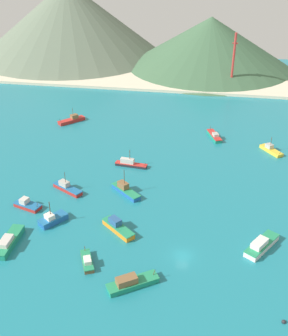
{
  "coord_description": "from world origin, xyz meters",
  "views": [
    {
      "loc": [
        3.49,
        -68.15,
        59.04
      ],
      "look_at": [
        -14.23,
        34.35,
        1.06
      ],
      "focal_mm": 44.58,
      "sensor_mm": 36.0,
      "label": 1
    }
  ],
  "objects_px": {
    "fishing_boat_9": "(131,283)",
    "fishing_boat_13": "(67,188)",
    "fishing_boat_0": "(53,219)",
    "fishing_boat_7": "(27,205)",
    "fishing_boat_1": "(271,150)",
    "fishing_boat_2": "(72,120)",
    "fishing_boat_10": "(118,227)",
    "fishing_boat_6": "(130,163)",
    "fishing_boat_14": "(214,136)",
    "fishing_boat_12": "(125,190)",
    "fishing_boat_5": "(87,261)",
    "fishing_boat_11": "(261,245)",
    "radio_tower": "(233,61)",
    "fishing_boat_8": "(9,242)",
    "buoy_0": "(284,322)"
  },
  "relations": [
    {
      "from": "fishing_boat_6",
      "to": "radio_tower",
      "type": "relative_size",
      "value": 0.4
    },
    {
      "from": "fishing_boat_13",
      "to": "fishing_boat_14",
      "type": "relative_size",
      "value": 0.96
    },
    {
      "from": "fishing_boat_13",
      "to": "fishing_boat_14",
      "type": "height_order",
      "value": "fishing_boat_13"
    },
    {
      "from": "fishing_boat_6",
      "to": "radio_tower",
      "type": "xyz_separation_m",
      "value": [
        29.68,
        76.73,
        11.47
      ]
    },
    {
      "from": "fishing_boat_9",
      "to": "fishing_boat_12",
      "type": "height_order",
      "value": "fishing_boat_12"
    },
    {
      "from": "fishing_boat_8",
      "to": "radio_tower",
      "type": "distance_m",
      "value": 126.54
    },
    {
      "from": "fishing_boat_10",
      "to": "fishing_boat_12",
      "type": "height_order",
      "value": "fishing_boat_12"
    },
    {
      "from": "fishing_boat_13",
      "to": "fishing_boat_10",
      "type": "bearing_deg",
      "value": -40.33
    },
    {
      "from": "fishing_boat_5",
      "to": "radio_tower",
      "type": "bearing_deg",
      "value": 75.86
    },
    {
      "from": "fishing_boat_11",
      "to": "fishing_boat_14",
      "type": "distance_m",
      "value": 56.48
    },
    {
      "from": "fishing_boat_8",
      "to": "fishing_boat_11",
      "type": "relative_size",
      "value": 1.05
    },
    {
      "from": "fishing_boat_0",
      "to": "fishing_boat_14",
      "type": "distance_m",
      "value": 65.02
    },
    {
      "from": "fishing_boat_2",
      "to": "fishing_boat_7",
      "type": "xyz_separation_m",
      "value": [
        6.41,
        -54.2,
        -0.05
      ]
    },
    {
      "from": "fishing_boat_9",
      "to": "fishing_boat_13",
      "type": "xyz_separation_m",
      "value": [
        -23.56,
        30.99,
        -0.07
      ]
    },
    {
      "from": "fishing_boat_1",
      "to": "buoy_0",
      "type": "height_order",
      "value": "fishing_boat_1"
    },
    {
      "from": "fishing_boat_5",
      "to": "fishing_boat_11",
      "type": "bearing_deg",
      "value": 17.17
    },
    {
      "from": "fishing_boat_0",
      "to": "fishing_boat_10",
      "type": "distance_m",
      "value": 15.8
    },
    {
      "from": "fishing_boat_12",
      "to": "fishing_boat_14",
      "type": "xyz_separation_m",
      "value": [
        22.13,
        38.49,
        -0.19
      ]
    },
    {
      "from": "fishing_boat_2",
      "to": "fishing_boat_9",
      "type": "relative_size",
      "value": 0.91
    },
    {
      "from": "fishing_boat_10",
      "to": "fishing_boat_6",
      "type": "bearing_deg",
      "value": 96.28
    },
    {
      "from": "fishing_boat_0",
      "to": "fishing_boat_1",
      "type": "relative_size",
      "value": 0.87
    },
    {
      "from": "fishing_boat_7",
      "to": "fishing_boat_14",
      "type": "bearing_deg",
      "value": 47.62
    },
    {
      "from": "fishing_boat_7",
      "to": "fishing_boat_9",
      "type": "distance_m",
      "value": 37.72
    },
    {
      "from": "fishing_boat_7",
      "to": "fishing_boat_13",
      "type": "relative_size",
      "value": 0.81
    },
    {
      "from": "fishing_boat_11",
      "to": "fishing_boat_13",
      "type": "bearing_deg",
      "value": 162.54
    },
    {
      "from": "fishing_boat_0",
      "to": "fishing_boat_2",
      "type": "distance_m",
      "value": 60.89
    },
    {
      "from": "fishing_boat_0",
      "to": "fishing_boat_13",
      "type": "bearing_deg",
      "value": 95.28
    },
    {
      "from": "fishing_boat_9",
      "to": "fishing_boat_13",
      "type": "distance_m",
      "value": 38.93
    },
    {
      "from": "fishing_boat_13",
      "to": "fishing_boat_2",
      "type": "bearing_deg",
      "value": 106.8
    },
    {
      "from": "fishing_boat_6",
      "to": "radio_tower",
      "type": "bearing_deg",
      "value": 68.86
    },
    {
      "from": "fishing_boat_1",
      "to": "buoy_0",
      "type": "distance_m",
      "value": 67.61
    },
    {
      "from": "fishing_boat_7",
      "to": "buoy_0",
      "type": "xyz_separation_m",
      "value": [
        58.7,
        -25.78,
        -0.65
      ]
    },
    {
      "from": "fishing_boat_2",
      "to": "fishing_boat_12",
      "type": "distance_m",
      "value": 52.4
    },
    {
      "from": "fishing_boat_0",
      "to": "fishing_boat_8",
      "type": "xyz_separation_m",
      "value": [
        -6.41,
        -9.53,
        0.04
      ]
    },
    {
      "from": "fishing_boat_13",
      "to": "fishing_boat_11",
      "type": "bearing_deg",
      "value": -17.46
    },
    {
      "from": "fishing_boat_5",
      "to": "fishing_boat_9",
      "type": "relative_size",
      "value": 0.68
    },
    {
      "from": "radio_tower",
      "to": "fishing_boat_13",
      "type": "bearing_deg",
      "value": -115.07
    },
    {
      "from": "fishing_boat_0",
      "to": "fishing_boat_13",
      "type": "distance_m",
      "value": 14.06
    },
    {
      "from": "fishing_boat_13",
      "to": "fishing_boat_0",
      "type": "bearing_deg",
      "value": -84.72
    },
    {
      "from": "fishing_boat_9",
      "to": "fishing_boat_10",
      "type": "bearing_deg",
      "value": 111.45
    },
    {
      "from": "fishing_boat_6",
      "to": "fishing_boat_12",
      "type": "distance_m",
      "value": 14.71
    },
    {
      "from": "fishing_boat_11",
      "to": "radio_tower",
      "type": "distance_m",
      "value": 108.9
    },
    {
      "from": "fishing_boat_12",
      "to": "fishing_boat_7",
      "type": "bearing_deg",
      "value": -154.94
    },
    {
      "from": "fishing_boat_9",
      "to": "fishing_boat_12",
      "type": "bearing_deg",
      "value": 104.0
    },
    {
      "from": "radio_tower",
      "to": "buoy_0",
      "type": "bearing_deg",
      "value": -86.37
    },
    {
      "from": "fishing_boat_0",
      "to": "fishing_boat_7",
      "type": "distance_m",
      "value": 9.77
    },
    {
      "from": "fishing_boat_1",
      "to": "fishing_boat_2",
      "type": "height_order",
      "value": "fishing_boat_2"
    },
    {
      "from": "fishing_boat_10",
      "to": "fishing_boat_11",
      "type": "xyz_separation_m",
      "value": [
        31.85,
        -0.89,
        0.02
      ]
    },
    {
      "from": "fishing_boat_6",
      "to": "fishing_boat_13",
      "type": "relative_size",
      "value": 1.04
    },
    {
      "from": "fishing_boat_2",
      "to": "fishing_boat_6",
      "type": "height_order",
      "value": "fishing_boat_2"
    }
  ]
}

